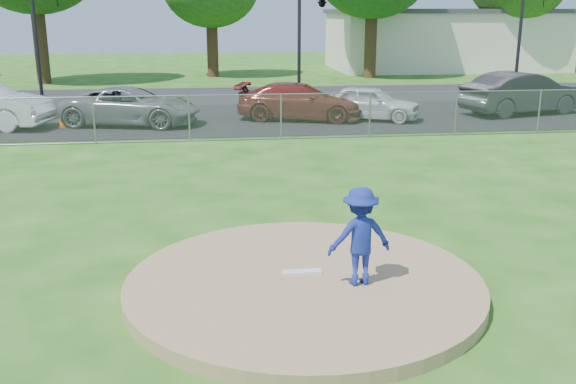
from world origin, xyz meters
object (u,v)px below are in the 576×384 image
traffic_cone (62,118)px  parked_car_gray (131,106)px  commercial_building (443,39)px  traffic_signal_left (41,29)px  traffic_signal_right (525,27)px  parked_car_charcoal (523,93)px  pitcher (360,236)px  parked_car_pearl (370,103)px  parked_car_darkred (300,101)px  traffic_signal_center (320,0)px

traffic_cone → parked_car_gray: size_ratio=0.13×
commercial_building → traffic_signal_left: traffic_signal_left is taller
traffic_signal_right → parked_car_gray: traffic_signal_right is taller
traffic_signal_left → parked_car_gray: size_ratio=1.11×
traffic_cone → commercial_building: bearing=45.0°
parked_car_gray → parked_car_charcoal: size_ratio=0.97×
pitcher → parked_car_charcoal: size_ratio=0.28×
traffic_cone → parked_car_pearl: bearing=1.3°
parked_car_pearl → traffic_signal_left: bearing=88.6°
traffic_signal_left → traffic_cone: bearing=-72.9°
traffic_signal_left → traffic_signal_right: bearing=0.0°
traffic_signal_right → commercial_building: bearing=83.7°
parked_car_pearl → parked_car_darkred: bearing=106.3°
pitcher → traffic_cone: (-7.48, 15.55, -0.60)m
parked_car_darkred → traffic_signal_center: bearing=-0.4°
traffic_signal_left → parked_car_pearl: size_ratio=1.43×
traffic_signal_left → parked_car_charcoal: size_ratio=1.08×
traffic_signal_right → parked_car_pearl: size_ratio=1.43×
traffic_signal_center → parked_car_gray: (-8.19, -6.52, -3.90)m
parked_car_darkred → parked_car_pearl: bearing=-81.6°
traffic_signal_center → pitcher: 22.80m
traffic_cone → pitcher: bearing=-64.3°
parked_car_darkred → parked_car_charcoal: size_ratio=0.94×
commercial_building → traffic_signal_center: size_ratio=2.93×
parked_car_gray → parked_car_pearl: bearing=-75.7°
pitcher → parked_car_charcoal: 19.67m
traffic_signal_center → parked_car_darkred: (-1.79, -6.10, -3.89)m
parked_car_charcoal → traffic_signal_center: bearing=37.0°
traffic_signal_right → traffic_cone: size_ratio=8.53×
traffic_signal_left → parked_car_darkred: 12.81m
traffic_signal_right → traffic_cone: (-20.94, -6.72, -3.02)m
pitcher → parked_car_gray: 16.52m
parked_car_darkred → parked_car_pearl: 2.72m
parked_car_charcoal → commercial_building: bearing=-27.1°
commercial_building → traffic_signal_center: traffic_signal_center is taller
commercial_building → traffic_cone: size_ratio=24.99×
traffic_signal_right → parked_car_darkred: bearing=-153.2°
traffic_signal_right → pitcher: traffic_signal_right is taller
traffic_signal_left → parked_car_charcoal: (20.26, -5.78, -2.50)m
traffic_signal_right → parked_car_darkred: (-12.06, -6.10, -2.64)m
pitcher → parked_car_darkred: 16.23m
traffic_signal_left → traffic_cone: (2.06, -6.72, -3.02)m
commercial_building → traffic_signal_center: (-12.03, -16.00, 2.45)m
parked_car_charcoal → pitcher: bearing=131.5°
parked_car_gray → traffic_signal_right: bearing=-56.7°
parked_car_pearl → parked_car_gray: bearing=114.3°
traffic_signal_right → traffic_cone: bearing=-162.2°
pitcher → commercial_building: bearing=-118.5°
parked_car_pearl → parked_car_charcoal: bearing=-60.2°
traffic_signal_right → parked_car_pearl: traffic_signal_right is taller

